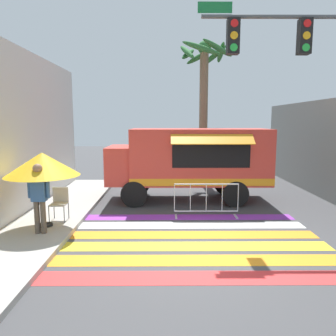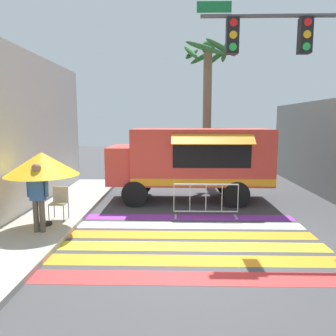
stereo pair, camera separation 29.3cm
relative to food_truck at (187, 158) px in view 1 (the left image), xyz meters
name	(u,v)px [view 1 (the left image)]	position (x,y,z in m)	size (l,w,h in m)	color
ground_plane	(191,249)	(-0.20, -4.56, -1.53)	(60.00, 60.00, 0.00)	#424244
crosswalk_painted	(189,240)	(-0.20, -4.03, -1.52)	(6.40, 4.36, 0.01)	red
food_truck	(187,158)	(0.00, 0.00, 0.00)	(5.61, 2.53, 2.57)	#D13D33
traffic_signal_pole	(305,66)	(2.97, -2.53, 2.77)	(4.37, 0.29, 6.08)	#515456
patio_umbrella	(42,164)	(-3.89, -3.31, 0.22)	(1.86, 1.86, 1.92)	black
folding_chair	(60,201)	(-3.68, -2.74, -0.86)	(0.43, 0.43, 0.89)	#4C4C51
vendor_person	(39,194)	(-3.80, -3.86, -0.43)	(0.53, 0.23, 1.71)	brown
barricade_front	(206,201)	(0.44, -2.12, -1.03)	(1.91, 0.44, 1.02)	#B7BABF
palm_tree	(204,86)	(0.98, 3.77, 2.89)	(2.45, 2.44, 6.41)	#7A664C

